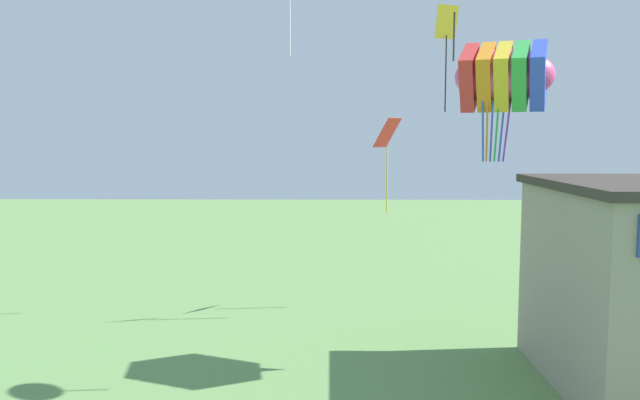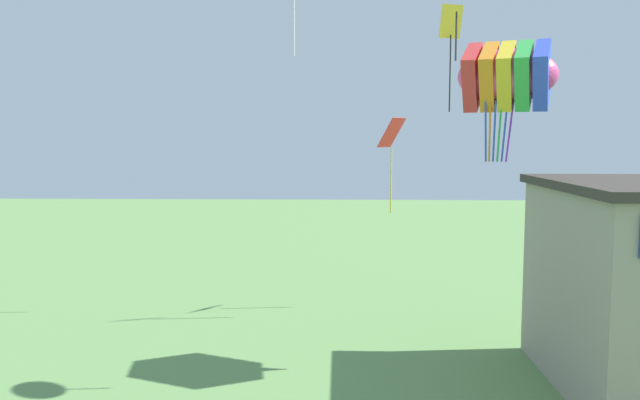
# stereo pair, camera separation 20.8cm
# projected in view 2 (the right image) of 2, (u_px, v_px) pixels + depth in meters

# --- Properties ---
(kite_rainbow_parafoil) EXTENTS (3.30, 2.88, 3.45)m
(kite_rainbow_parafoil) POSITION_uv_depth(u_px,v_px,m) (507.00, 76.00, 17.58)
(kite_rainbow_parafoil) COLOR #E54C8C
(kite_yellow_diamond) EXTENTS (0.89, 0.54, 3.81)m
(kite_yellow_diamond) POSITION_uv_depth(u_px,v_px,m) (451.00, 35.00, 22.49)
(kite_yellow_diamond) COLOR yellow
(kite_red_diamond) EXTENTS (1.15, 1.20, 3.68)m
(kite_red_diamond) POSITION_uv_depth(u_px,v_px,m) (391.00, 142.00, 23.98)
(kite_red_diamond) COLOR red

